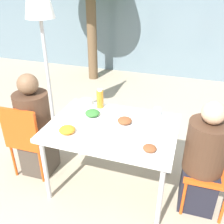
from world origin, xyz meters
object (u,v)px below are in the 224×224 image
person_right (203,162)px  chair_left (28,136)px  person_left (35,129)px  drinking_cup (157,112)px  salad_bowl (86,102)px  bottle (100,99)px  chair_right (208,158)px

person_right → chair_left: bearing=2.8°
person_right → person_left: bearing=0.1°
person_left → drinking_cup: 1.29m
person_right → salad_bowl: size_ratio=7.91×
chair_left → bottle: bearing=31.7°
person_left → salad_bowl: size_ratio=8.27×
person_left → salad_bowl: person_left is taller
chair_left → drinking_cup: bearing=16.9°
chair_left → person_right: 1.76m
chair_left → salad_bowl: bearing=40.6°
drinking_cup → bottle: bearing=179.2°
person_left → drinking_cup: (1.22, 0.34, 0.24)m
chair_right → person_right: size_ratio=0.78×
chair_left → person_left: bearing=58.1°
chair_right → person_right: 0.10m
bottle → salad_bowl: size_ratio=1.49×
chair_left → bottle: (0.66, 0.43, 0.33)m
person_right → drinking_cup: size_ratio=12.28×
bottle → chair_left: bearing=-146.6°
salad_bowl → person_left: bearing=-140.6°
chair_left → drinking_cup: size_ratio=9.53×
person_right → drinking_cup: 0.63m
person_right → bottle: (-1.09, 0.31, 0.32)m
bottle → drinking_cup: size_ratio=2.32×
chair_right → bottle: bearing=-12.5°
person_left → salad_bowl: (0.44, 0.36, 0.22)m
chair_right → bottle: 1.21m
drinking_cup → chair_right: bearing=-22.2°
chair_right → salad_bowl: 1.36m
chair_right → bottle: bottle is taller
chair_left → person_right: (1.75, 0.13, 0.01)m
chair_left → bottle: size_ratio=4.11×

